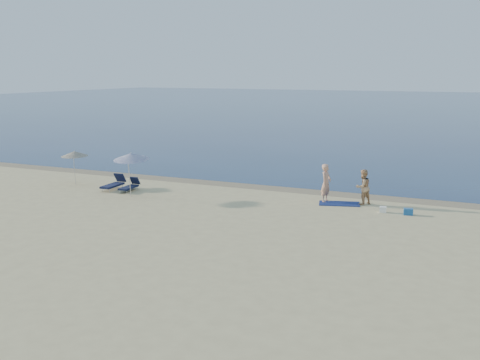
# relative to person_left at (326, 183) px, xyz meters

# --- Properties ---
(ground) EXTENTS (160.00, 160.00, 0.00)m
(ground) POSITION_rel_person_left_xyz_m (-2.39, -17.19, -0.97)
(ground) COLOR #CDBE89
(ground) RESTS_ON ground
(sea) EXTENTS (240.00, 160.00, 0.01)m
(sea) POSITION_rel_person_left_xyz_m (-2.39, 82.81, -0.97)
(sea) COLOR #0B2146
(sea) RESTS_ON ground
(wet_sand_strip) EXTENTS (240.00, 1.60, 0.00)m
(wet_sand_strip) POSITION_rel_person_left_xyz_m (-2.39, 2.21, -0.97)
(wet_sand_strip) COLOR #847254
(wet_sand_strip) RESTS_ON ground
(person_left) EXTENTS (0.55, 0.76, 1.95)m
(person_left) POSITION_rel_person_left_xyz_m (0.00, 0.00, 0.00)
(person_left) COLOR tan
(person_left) RESTS_ON ground
(person_right) EXTENTS (1.05, 1.09, 1.76)m
(person_right) POSITION_rel_person_left_xyz_m (1.83, 0.23, -0.09)
(person_right) COLOR tan
(person_right) RESTS_ON ground
(beach_towel) EXTENTS (2.24, 1.63, 0.03)m
(beach_towel) POSITION_rel_person_left_xyz_m (0.76, -0.16, -0.96)
(beach_towel) COLOR #101C51
(beach_towel) RESTS_ON ground
(white_bag) EXTENTS (0.36, 0.33, 0.27)m
(white_bag) POSITION_rel_person_left_xyz_m (3.12, -1.04, -0.84)
(white_bag) COLOR white
(white_bag) RESTS_ON ground
(blue_cooler) EXTENTS (0.48, 0.39, 0.30)m
(blue_cooler) POSITION_rel_person_left_xyz_m (4.29, -1.05, -0.82)
(blue_cooler) COLOR #1D5BA0
(blue_cooler) RESTS_ON ground
(umbrella_near) EXTENTS (2.23, 2.25, 2.44)m
(umbrella_near) POSITION_rel_person_left_xyz_m (-9.76, -2.96, 1.15)
(umbrella_near) COLOR silver
(umbrella_near) RESTS_ON ground
(umbrella_far) EXTENTS (1.56, 1.57, 2.06)m
(umbrella_far) POSITION_rel_person_left_xyz_m (-14.65, -1.65, 0.84)
(umbrella_far) COLOR silver
(umbrella_far) RESTS_ON ground
(lounger_left) EXTENTS (0.74, 1.89, 0.82)m
(lounger_left) POSITION_rel_person_left_xyz_m (-11.77, -1.88, -0.68)
(lounger_left) COLOR #161C3D
(lounger_left) RESTS_ON ground
(lounger_right) EXTENTS (0.66, 1.64, 0.71)m
(lounger_right) POSITION_rel_person_left_xyz_m (-10.71, -1.85, -0.72)
(lounger_right) COLOR #141B39
(lounger_right) RESTS_ON ground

